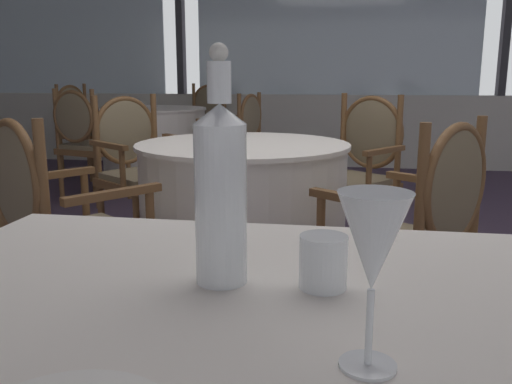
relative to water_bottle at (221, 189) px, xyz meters
The scene contains 15 objects.
ground_plane 1.75m from the water_bottle, 88.15° to the left, with size 15.24×15.24×0.00m, color #47384C.
window_wall_far 5.79m from the water_bottle, 89.52° to the left, with size 11.72×0.14×2.74m.
water_bottle is the anchor object (origin of this frame).
wine_glass 0.31m from the water_bottle, 46.10° to the right, with size 0.08×0.08×0.20m.
water_tumbler 0.19m from the water_bottle, ahead, with size 0.07×0.07×0.08m, color white.
background_table_2 4.73m from the water_bottle, 111.01° to the left, with size 1.05×1.05×0.76m.
dining_chair_2_0 5.35m from the water_bottle, 119.13° to the left, with size 0.57×0.62×0.98m.
dining_chair_2_1 4.00m from the water_bottle, 119.40° to the left, with size 0.62×0.57×0.97m.
dining_chair_2_2 4.20m from the water_bottle, 100.74° to the left, with size 0.57×0.62×0.92m.
dining_chair_2_3 5.50m from the water_bottle, 104.90° to the left, with size 0.62×0.57×0.98m.
background_table_3 1.84m from the water_bottle, 99.53° to the left, with size 1.02×1.02×0.76m.
dining_chair_3_0 1.35m from the water_bottle, 130.74° to the left, with size 0.66×0.65×0.95m.
dining_chair_3_1 1.31m from the water_bottle, 68.74° to the left, with size 0.65×0.66×0.93m.
dining_chair_3_2 2.53m from the water_bottle, 83.78° to the left, with size 0.66×0.65×0.97m.
dining_chair_3_3 2.54m from the water_bottle, 114.36° to the left, with size 0.65×0.66×0.96m.
Camera 1 is at (0.13, -2.28, 1.08)m, focal length 38.10 mm.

